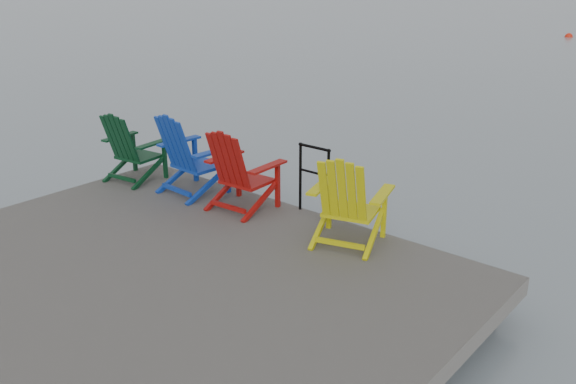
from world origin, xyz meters
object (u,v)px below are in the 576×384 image
Objects in this scene: chair_yellow at (348,200)px; chair_green at (131,146)px; chair_red at (240,169)px; chair_blue at (189,154)px; handrail at (314,173)px; buoy_b at (569,37)px.

chair_green is at bearing 166.27° from chair_yellow.
chair_yellow is at bearing -2.86° from chair_red.
chair_green is at bearing -166.84° from chair_blue.
chair_yellow is (1.67, 0.01, -0.00)m from chair_red.
chair_blue is 0.95m from chair_red.
handrail is 1.84m from chair_blue.
chair_blue is 29.38m from buoy_b.
chair_red is 1.01× the size of chair_yellow.
handrail is 2.25× the size of buoy_b.
chair_red reaches higher than buoy_b.
chair_red is (-0.82, -0.49, 0.00)m from handrail.
buoy_b is (-3.50, 29.15, -1.07)m from chair_blue.
handrail is at bearing -79.58° from buoy_b.
chair_blue is (-1.77, -0.50, 0.03)m from handrail.
chair_yellow reaches higher than buoy_b.
chair_blue reaches higher than chair_green.
handrail is 0.98m from chair_yellow.
handrail is 0.83× the size of chair_red.
chair_yellow is (3.68, 0.20, 0.02)m from chair_green.
chair_yellow is (2.62, 0.01, -0.03)m from chair_blue.
chair_red is (2.01, 0.19, 0.03)m from chair_green.
handrail is at bearing 133.38° from chair_yellow.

